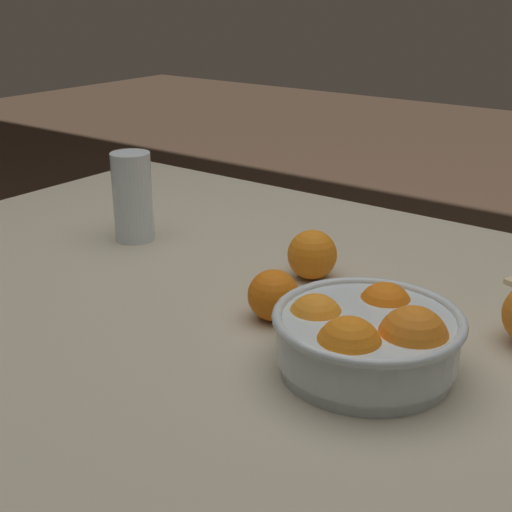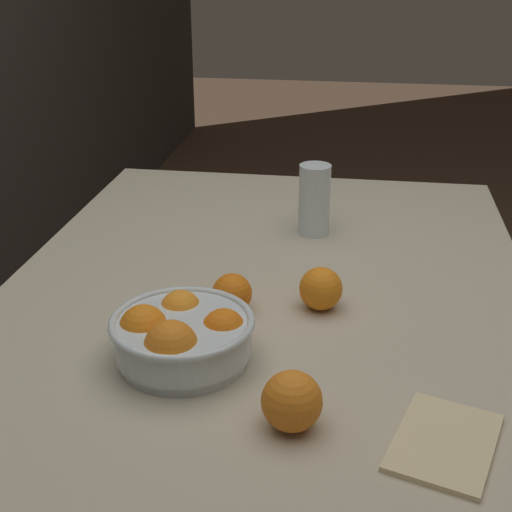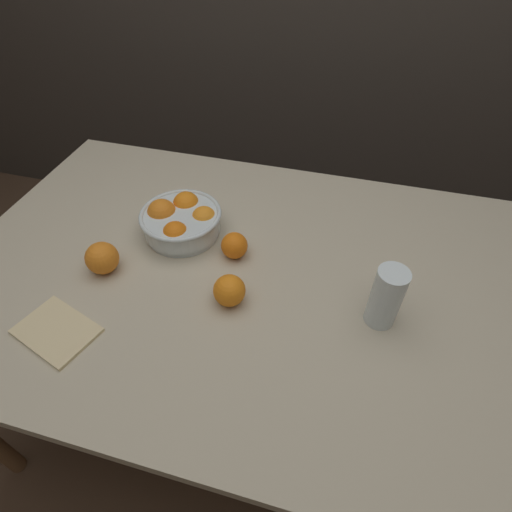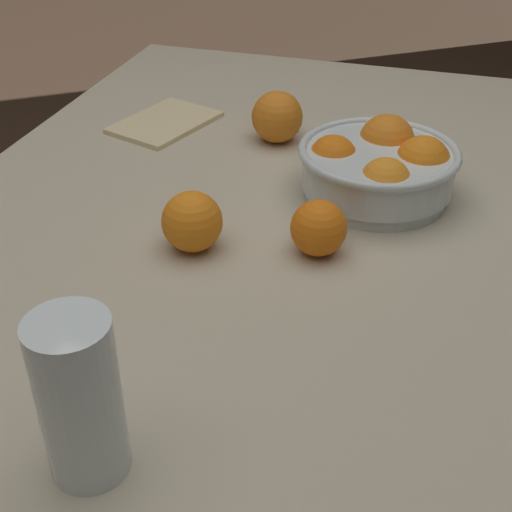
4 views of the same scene
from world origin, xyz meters
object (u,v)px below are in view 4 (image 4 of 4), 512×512
juice_glass (81,407)px  fruit_bowl (380,167)px  orange_loose_aside (277,117)px  orange_loose_near_bowl (319,228)px  orange_loose_front (192,222)px

juice_glass → fruit_bowl: bearing=163.6°
fruit_bowl → orange_loose_aside: fruit_bowl is taller
orange_loose_near_bowl → orange_loose_aside: size_ratio=0.85×
fruit_bowl → orange_loose_aside: size_ratio=2.70×
orange_loose_near_bowl → orange_loose_front: 0.15m
orange_loose_near_bowl → orange_loose_aside: bearing=-155.9°
fruit_bowl → orange_loose_aside: 0.23m
juice_glass → orange_loose_aside: bearing=-178.1°
orange_loose_near_bowl → orange_loose_aside: orange_loose_aside is taller
fruit_bowl → orange_loose_near_bowl: bearing=-16.2°
orange_loose_near_bowl → fruit_bowl: bearing=163.8°
fruit_bowl → orange_loose_front: (0.20, -0.20, -0.01)m
fruit_bowl → juice_glass: (0.54, -0.16, 0.02)m
orange_loose_aside → orange_loose_near_bowl: bearing=24.1°
fruit_bowl → orange_loose_near_bowl: (0.17, -0.05, -0.01)m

